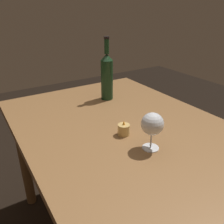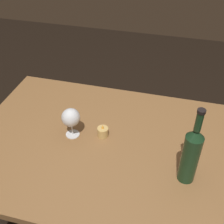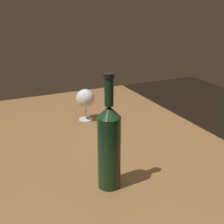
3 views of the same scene
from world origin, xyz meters
name	(u,v)px [view 1 (image 1 of 3)]	position (x,y,z in m)	size (l,w,h in m)	color
dining_table	(127,145)	(0.00, 0.00, 0.65)	(1.30, 0.90, 0.74)	olive
wine_glass_left	(152,125)	(0.18, -0.02, 0.84)	(0.09, 0.09, 0.15)	white
wine_bottle	(107,76)	(-0.36, 0.11, 0.88)	(0.07, 0.07, 0.36)	#19381E
votive_candle	(124,130)	(0.04, -0.05, 0.76)	(0.05, 0.05, 0.07)	#DBB266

